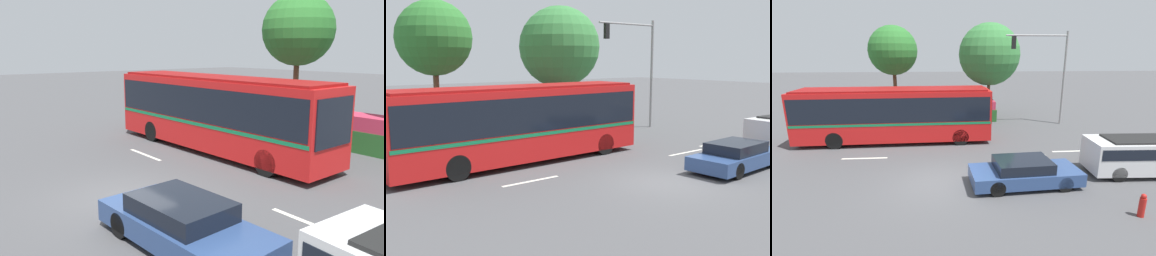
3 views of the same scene
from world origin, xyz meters
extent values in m
plane|color=#4C4C4F|center=(0.00, 0.00, 0.00)|extent=(140.00, 140.00, 0.00)
cube|color=red|center=(-2.71, 6.10, 1.76)|extent=(11.79, 2.79, 3.01)
cube|color=black|center=(-2.71, 6.10, 2.24)|extent=(11.56, 2.83, 1.45)
cube|color=#147A47|center=(-2.71, 6.10, 1.39)|extent=(11.68, 2.82, 0.14)
cube|color=black|center=(3.17, 6.25, 2.12)|extent=(0.11, 2.12, 1.69)
cube|color=maroon|center=(-2.71, 6.10, 3.31)|extent=(11.32, 2.58, 0.10)
cylinder|color=black|center=(1.25, 7.30, 0.50)|extent=(1.01, 0.33, 1.00)
cylinder|color=black|center=(1.30, 5.11, 0.50)|extent=(1.01, 0.33, 1.00)
cylinder|color=black|center=(-6.14, 7.11, 0.50)|extent=(1.01, 0.33, 1.00)
cylinder|color=black|center=(-6.08, 4.92, 0.50)|extent=(1.01, 0.33, 1.00)
cube|color=navy|center=(3.71, -0.43, 0.45)|extent=(4.72, 2.15, 0.55)
cube|color=black|center=(3.60, -0.44, 0.94)|extent=(2.40, 1.78, 0.43)
cylinder|color=black|center=(5.09, 0.48, 0.32)|extent=(0.66, 0.26, 0.64)
cylinder|color=black|center=(2.28, 0.30, 0.32)|extent=(0.66, 0.26, 0.64)
cylinder|color=black|center=(2.39, -1.34, 0.32)|extent=(0.66, 0.26, 0.64)
cube|color=#286028|center=(-0.21, 11.38, 0.49)|extent=(9.58, 1.43, 0.98)
cube|color=#CC3351|center=(-0.21, 11.38, 1.31)|extent=(9.39, 1.36, 0.64)
cylinder|color=brown|center=(-3.78, 13.10, 2.09)|extent=(0.31, 0.31, 4.17)
sphere|color=#2D752D|center=(-3.78, 13.10, 5.62)|extent=(4.01, 4.01, 4.01)
cube|color=silver|center=(-3.96, 3.17, 0.01)|extent=(2.40, 0.16, 0.01)
cube|color=silver|center=(4.70, 2.94, 0.01)|extent=(2.40, 0.16, 0.01)
camera|label=1|loc=(10.56, -5.50, 4.48)|focal=37.22mm
camera|label=2|loc=(-12.22, -10.40, 4.47)|focal=41.07mm
camera|label=3|loc=(0.35, -11.23, 5.53)|focal=26.26mm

